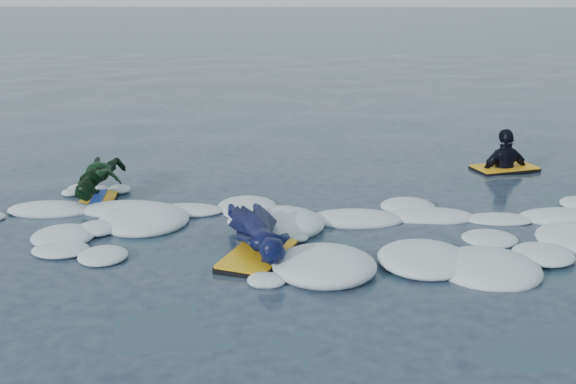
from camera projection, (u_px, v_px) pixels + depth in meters
The scene contains 5 objects.
ground at pixel (261, 259), 8.16m from camera, with size 120.00×120.00×0.00m, color #1C3043.
foam_band at pixel (266, 228), 9.14m from camera, with size 12.00×3.10×0.30m, color white, non-canonical shape.
prone_woman_unit at pixel (259, 234), 8.30m from camera, with size 1.06×1.79×0.44m.
prone_child_unit at pixel (100, 181), 10.23m from camera, with size 0.69×1.36×0.53m.
waiting_rider_unit at pixel (504, 175), 11.78m from camera, with size 1.16×0.88×1.55m.
Camera 1 is at (0.52, -7.56, 3.12)m, focal length 45.00 mm.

